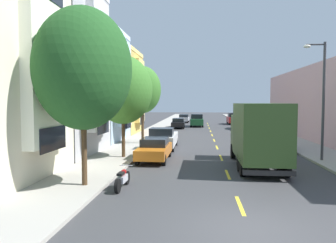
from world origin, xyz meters
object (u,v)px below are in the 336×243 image
(parked_suv_red, at_px, (233,118))
(parked_wagon_navy, at_px, (274,140))
(street_lamp, at_px, (321,93))
(parked_sedan_black, at_px, (178,123))
(parked_wagon_teal, at_px, (240,123))
(parked_motorcycle, at_px, (123,179))
(street_tree_second, at_px, (123,90))
(parked_sedan_orange, at_px, (155,149))
(street_tree_third, at_px, (142,90))
(parked_wagon_silver, at_px, (184,118))
(delivery_box_truck, at_px, (258,132))
(moving_forest_sedan, at_px, (197,120))
(parked_pickup_white, at_px, (163,138))
(parked_hatchback_burgundy, at_px, (252,130))
(street_tree_nearest, at_px, (83,69))

(parked_suv_red, relative_size, parked_wagon_navy, 1.01)
(street_lamp, bearing_deg, parked_sedan_black, 112.26)
(parked_wagon_teal, bearing_deg, parked_motorcycle, -105.58)
(parked_wagon_teal, bearing_deg, parked_wagon_navy, -89.56)
(street_tree_second, height_order, parked_sedan_orange, street_tree_second)
(street_tree_third, height_order, parked_wagon_silver, street_tree_third)
(delivery_box_truck, distance_m, parked_sedan_orange, 6.47)
(delivery_box_truck, bearing_deg, parked_motorcycle, -142.71)
(delivery_box_truck, bearing_deg, street_tree_third, 131.24)
(parked_wagon_silver, bearing_deg, parked_suv_red, -25.92)
(delivery_box_truck, height_order, moving_forest_sedan, delivery_box_truck)
(parked_sedan_black, bearing_deg, parked_suv_red, 46.57)
(parked_pickup_white, bearing_deg, parked_sedan_black, 90.28)
(street_tree_second, bearing_deg, moving_forest_sedan, 80.95)
(parked_sedan_black, bearing_deg, parked_pickup_white, -89.72)
(parked_sedan_orange, bearing_deg, parked_wagon_silver, 89.95)
(parked_sedan_orange, height_order, parked_wagon_teal, parked_wagon_teal)
(street_tree_third, distance_m, moving_forest_sedan, 22.48)
(parked_sedan_black, bearing_deg, delivery_box_truck, -77.25)
(street_tree_second, xyz_separation_m, parked_hatchback_burgundy, (10.66, 14.77, -3.75))
(delivery_box_truck, relative_size, parked_motorcycle, 3.55)
(parked_wagon_teal, distance_m, parked_motorcycle, 33.33)
(parked_suv_red, bearing_deg, parked_pickup_white, -106.26)
(parked_suv_red, relative_size, parked_pickup_white, 0.91)
(delivery_box_truck, bearing_deg, street_tree_second, 165.37)
(street_tree_nearest, height_order, moving_forest_sedan, street_tree_nearest)
(parked_motorcycle, bearing_deg, street_tree_second, 103.04)
(parked_wagon_silver, height_order, moving_forest_sedan, moving_forest_sedan)
(parked_suv_red, bearing_deg, parked_wagon_silver, 154.08)
(parked_suv_red, relative_size, moving_forest_sedan, 1.00)
(parked_wagon_silver, bearing_deg, parked_wagon_teal, -58.67)
(street_lamp, relative_size, parked_sedan_orange, 1.60)
(parked_sedan_orange, relative_size, moving_forest_sedan, 0.94)
(parked_suv_red, bearing_deg, moving_forest_sedan, -136.56)
(street_lamp, relative_size, delivery_box_truck, 0.99)
(street_tree_second, xyz_separation_m, parked_motorcycle, (1.65, -7.13, -4.10))
(parked_suv_red, bearing_deg, parked_wagon_navy, -89.98)
(parked_wagon_navy, bearing_deg, street_lamp, -72.08)
(parked_suv_red, height_order, parked_wagon_navy, parked_suv_red)
(street_tree_third, bearing_deg, parked_motorcycle, -83.43)
(parked_hatchback_burgundy, bearing_deg, delivery_box_truck, -98.29)
(street_tree_second, relative_size, delivery_box_truck, 0.91)
(parked_sedan_orange, bearing_deg, parked_motorcycle, -93.85)
(street_tree_nearest, distance_m, parked_sedan_black, 32.98)
(parked_wagon_navy, xyz_separation_m, moving_forest_sedan, (-6.15, 23.90, 0.18))
(street_tree_third, xyz_separation_m, parked_wagon_navy, (10.75, -2.23, -3.99))
(street_tree_nearest, height_order, parked_sedan_orange, street_tree_nearest)
(street_tree_nearest, relative_size, parked_motorcycle, 3.70)
(parked_hatchback_burgundy, bearing_deg, street_tree_third, -144.64)
(street_lamp, bearing_deg, street_tree_third, 149.83)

